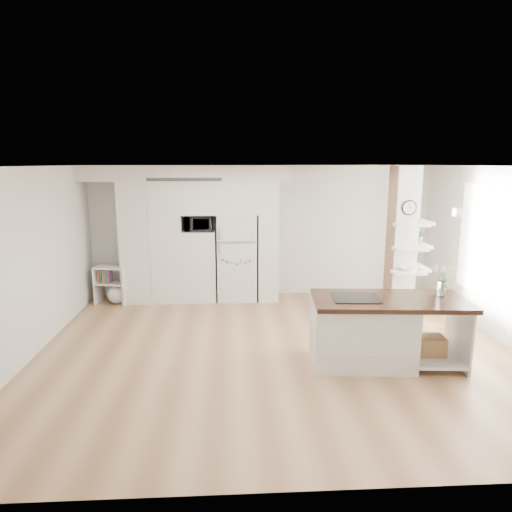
{
  "coord_description": "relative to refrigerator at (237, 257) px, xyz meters",
  "views": [
    {
      "loc": [
        -0.65,
        -6.37,
        2.75
      ],
      "look_at": [
        -0.24,
        0.9,
        1.25
      ],
      "focal_mm": 32.0,
      "sensor_mm": 36.0,
      "label": 1
    }
  ],
  "objects": [
    {
      "name": "floor",
      "position": [
        0.53,
        -2.68,
        -0.88
      ],
      "size": [
        7.0,
        6.0,
        0.01
      ],
      "primitive_type": "cube",
      "color": "tan",
      "rests_on": "ground"
    },
    {
      "name": "room",
      "position": [
        0.53,
        -2.68,
        0.98
      ],
      "size": [
        7.04,
        6.04,
        2.72
      ],
      "color": "white",
      "rests_on": "ground"
    },
    {
      "name": "cabinet_wall",
      "position": [
        -0.92,
        -0.01,
        0.63
      ],
      "size": [
        4.0,
        0.71,
        2.7
      ],
      "color": "white",
      "rests_on": "floor"
    },
    {
      "name": "refrigerator",
      "position": [
        0.0,
        0.0,
        0.0
      ],
      "size": [
        0.78,
        0.69,
        1.75
      ],
      "color": "white",
      "rests_on": "floor"
    },
    {
      "name": "column",
      "position": [
        2.9,
        -1.55,
        0.48
      ],
      "size": [
        0.69,
        0.9,
        2.7
      ],
      "color": "silver",
      "rests_on": "floor"
    },
    {
      "name": "window",
      "position": [
        4.0,
        -2.38,
        0.62
      ],
      "size": [
        0.0,
        2.4,
        2.4
      ],
      "primitive_type": "plane",
      "rotation": [
        1.57,
        0.0,
        -1.57
      ],
      "color": "white",
      "rests_on": "room"
    },
    {
      "name": "pendant_light",
      "position": [
        2.23,
        -2.53,
        1.24
      ],
      "size": [
        0.12,
        0.12,
        0.1
      ],
      "primitive_type": "cylinder",
      "color": "white",
      "rests_on": "room"
    },
    {
      "name": "kitchen_island",
      "position": [
        1.8,
        -3.19,
        -0.39
      ],
      "size": [
        2.15,
        1.15,
        1.5
      ],
      "rotation": [
        0.0,
        0.0,
        -0.08
      ],
      "color": "white",
      "rests_on": "floor"
    },
    {
      "name": "bookshelf",
      "position": [
        -2.45,
        -0.19,
        -0.55
      ],
      "size": [
        0.69,
        0.49,
        0.75
      ],
      "rotation": [
        0.0,
        0.0,
        -0.21
      ],
      "color": "white",
      "rests_on": "floor"
    },
    {
      "name": "floor_plant_a",
      "position": [
        3.52,
        -2.13,
        -0.66
      ],
      "size": [
        0.29,
        0.26,
        0.43
      ],
      "primitive_type": "imported",
      "rotation": [
        0.0,
        0.0,
        -0.34
      ],
      "color": "#2A6A2D",
      "rests_on": "floor"
    },
    {
      "name": "floor_plant_b",
      "position": [
        3.52,
        -0.18,
        -0.63
      ],
      "size": [
        0.35,
        0.35,
        0.49
      ],
      "primitive_type": "imported",
      "rotation": [
        0.0,
        0.0,
        -0.35
      ],
      "color": "#2A6A2D",
      "rests_on": "floor"
    },
    {
      "name": "microwave",
      "position": [
        -0.75,
        -0.06,
        0.69
      ],
      "size": [
        0.54,
        0.37,
        0.3
      ],
      "primitive_type": "imported",
      "color": "#2D2D2D",
      "rests_on": "cabinet_wall"
    },
    {
      "name": "shelf_plant",
      "position": [
        3.15,
        -1.38,
        0.65
      ],
      "size": [
        0.27,
        0.23,
        0.3
      ],
      "primitive_type": "imported",
      "color": "#2A6A2D",
      "rests_on": "column"
    },
    {
      "name": "decor_bowl",
      "position": [
        2.82,
        -1.78,
        0.13
      ],
      "size": [
        0.22,
        0.22,
        0.05
      ],
      "primitive_type": "imported",
      "color": "white",
      "rests_on": "column"
    }
  ]
}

